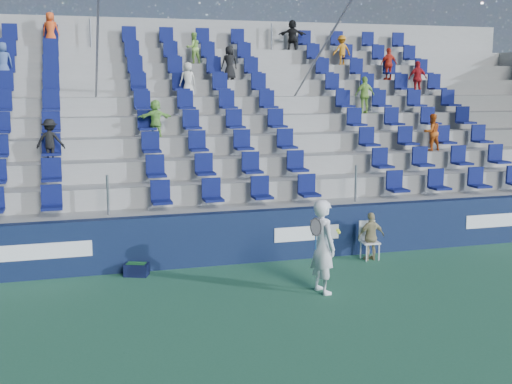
% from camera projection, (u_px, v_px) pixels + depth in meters
% --- Properties ---
extents(ground, '(70.00, 70.00, 0.00)m').
position_uv_depth(ground, '(287.00, 307.00, 11.92)').
color(ground, '#296144').
rests_on(ground, ground).
extents(sponsor_wall, '(24.00, 0.32, 1.20)m').
position_uv_depth(sponsor_wall, '(244.00, 237.00, 14.80)').
color(sponsor_wall, '#101C3C').
rests_on(sponsor_wall, ground).
extents(grandstand, '(24.00, 8.17, 6.63)m').
position_uv_depth(grandstand, '(200.00, 149.00, 19.37)').
color(grandstand, gray).
rests_on(grandstand, ground).
extents(tennis_player, '(0.69, 0.76, 1.87)m').
position_uv_depth(tennis_player, '(323.00, 246.00, 12.60)').
color(tennis_player, white).
rests_on(tennis_player, ground).
extents(line_judge_chair, '(0.43, 0.44, 0.90)m').
position_uv_depth(line_judge_chair, '(368.00, 237.00, 15.13)').
color(line_judge_chair, white).
rests_on(line_judge_chair, ground).
extents(line_judge, '(0.67, 0.30, 1.14)m').
position_uv_depth(line_judge, '(371.00, 236.00, 14.98)').
color(line_judge, tan).
rests_on(line_judge, ground).
extents(ball_bin, '(0.58, 0.48, 0.28)m').
position_uv_depth(ball_bin, '(137.00, 269.00, 13.82)').
color(ball_bin, black).
rests_on(ball_bin, ground).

